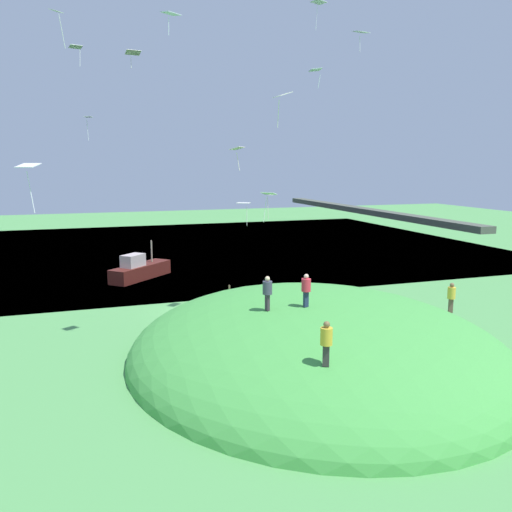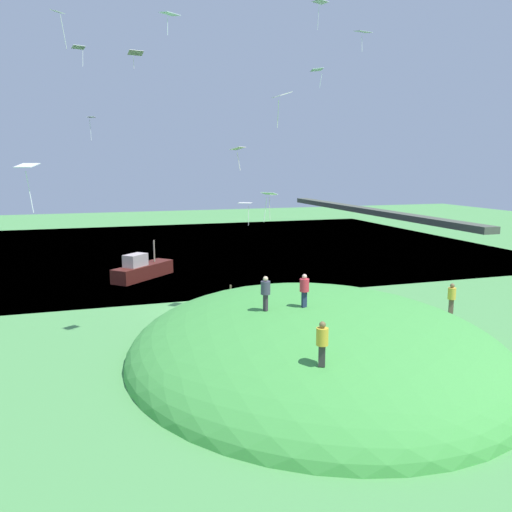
% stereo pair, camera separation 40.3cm
% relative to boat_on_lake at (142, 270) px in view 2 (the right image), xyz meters
% --- Properties ---
extents(ground_plane, '(160.00, 160.00, 0.00)m').
position_rel_boat_on_lake_xyz_m(ground_plane, '(11.84, 2.35, -0.79)').
color(ground_plane, '#4F944D').
extents(lake_water, '(50.15, 80.00, 0.40)m').
position_rel_boat_on_lake_xyz_m(lake_water, '(-16.11, 2.35, -0.99)').
color(lake_water, '#294E6B').
rests_on(lake_water, ground_plane).
extents(grass_hill, '(21.54, 19.07, 6.34)m').
position_rel_boat_on_lake_xyz_m(grass_hill, '(22.40, 6.30, -0.79)').
color(grass_hill, green).
rests_on(grass_hill, ground_plane).
extents(bridge_deck_far, '(45.13, 1.80, 0.70)m').
position_rel_boat_on_lake_xyz_m(bridge_deck_far, '(-16.11, 31.26, 2.96)').
color(bridge_deck_far, '#494F44').
extents(boat_on_lake, '(5.73, 5.76, 3.14)m').
position_rel_boat_on_lake_xyz_m(boat_on_lake, '(0.00, 0.00, 0.00)').
color(boat_on_lake, '#4B1A14').
rests_on(boat_on_lake, lake_water).
extents(person_near_shore, '(0.55, 0.55, 1.59)m').
position_rel_boat_on_lake_xyz_m(person_near_shore, '(23.67, 5.11, 3.32)').
color(person_near_shore, '#202C49').
rests_on(person_near_shore, grass_hill).
extents(person_on_hilltop, '(0.62, 0.62, 1.74)m').
position_rel_boat_on_lake_xyz_m(person_on_hilltop, '(28.98, 3.57, 2.64)').
color(person_on_hilltop, '#383332').
rests_on(person_on_hilltop, grass_hill).
extents(person_watching_kites, '(0.56, 0.56, 1.70)m').
position_rel_boat_on_lake_xyz_m(person_watching_kites, '(22.42, 14.44, 1.93)').
color(person_watching_kites, brown).
rests_on(person_watching_kites, grass_hill).
extents(person_with_child, '(0.53, 0.53, 1.65)m').
position_rel_boat_on_lake_xyz_m(person_with_child, '(23.26, 3.32, 3.23)').
color(person_with_child, '#392E38').
rests_on(person_with_child, grass_hill).
extents(kite_0, '(1.10, 1.26, 1.91)m').
position_rel_boat_on_lake_xyz_m(kite_0, '(9.94, 11.88, 20.08)').
color(kite_0, white).
extents(kite_1, '(1.05, 1.34, 1.53)m').
position_rel_boat_on_lake_xyz_m(kite_1, '(9.26, 15.66, 18.57)').
color(kite_1, white).
extents(kite_2, '(1.08, 1.07, 1.84)m').
position_rel_boat_on_lake_xyz_m(kite_2, '(15.26, 6.28, 7.13)').
color(kite_2, white).
extents(kite_4, '(0.73, 0.57, 1.95)m').
position_rel_boat_on_lake_xyz_m(kite_4, '(8.00, 8.96, 6.53)').
color(kite_4, silver).
extents(kite_5, '(1.30, 1.05, 1.31)m').
position_rel_boat_on_lake_xyz_m(kite_5, '(10.33, 11.56, 15.52)').
color(kite_5, white).
extents(kite_6, '(1.14, 0.81, 1.86)m').
position_rel_boat_on_lake_xyz_m(kite_6, '(18.36, 5.91, 12.61)').
color(kite_6, silver).
extents(kite_7, '(0.94, 1.27, 1.37)m').
position_rel_boat_on_lake_xyz_m(kite_7, '(0.37, 0.09, 17.82)').
color(kite_7, silver).
extents(kite_8, '(0.98, 1.05, 1.07)m').
position_rel_boat_on_lake_xyz_m(kite_8, '(19.69, -0.25, 15.92)').
color(kite_8, white).
extents(kite_9, '(1.19, 1.16, 1.46)m').
position_rel_boat_on_lake_xyz_m(kite_9, '(13.84, 4.73, 9.92)').
color(kite_9, '#F5DAD2').
extents(kite_10, '(1.04, 1.11, 2.14)m').
position_rel_boat_on_lake_xyz_m(kite_10, '(21.24, -6.77, 8.81)').
color(kite_10, white).
extents(kite_11, '(0.90, 1.10, 1.58)m').
position_rel_boat_on_lake_xyz_m(kite_11, '(0.57, -4.25, 17.89)').
color(kite_11, white).
extents(kite_12, '(0.98, 0.81, 1.93)m').
position_rel_boat_on_lake_xyz_m(kite_12, '(-0.99, -3.56, 12.71)').
color(kite_12, white).
extents(kite_13, '(0.89, 0.87, 2.17)m').
position_rel_boat_on_lake_xyz_m(kite_13, '(10.54, -5.38, 17.74)').
color(kite_13, white).
extents(kite_14, '(1.12, 1.20, 1.73)m').
position_rel_boat_on_lake_xyz_m(kite_14, '(7.54, 7.11, 6.04)').
color(kite_14, white).
extents(mooring_post, '(0.14, 0.14, 1.06)m').
position_rel_boat_on_lake_xyz_m(mooring_post, '(9.35, 5.41, -0.26)').
color(mooring_post, brown).
rests_on(mooring_post, ground_plane).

